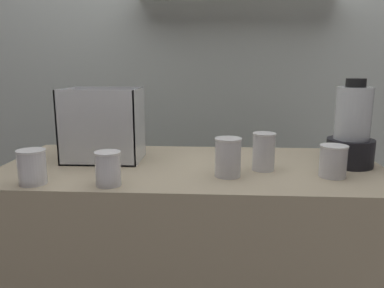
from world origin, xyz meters
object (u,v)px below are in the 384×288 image
object	(u,v)px
juice_cup_mango_left	(108,170)
juice_cup_mango_right	(264,154)
carrot_display_bin	(104,137)
juice_cup_carrot_far_right	(333,163)
blender_pitcher	(352,132)
juice_cup_beet_far_left	(32,169)
juice_cup_pomegranate_middle	(228,159)

from	to	relation	value
juice_cup_mango_left	juice_cup_mango_right	world-z (taller)	juice_cup_mango_right
carrot_display_bin	juice_cup_carrot_far_right	distance (m)	0.84
carrot_display_bin	juice_cup_mango_right	xyz separation A→B (m)	(0.60, -0.11, -0.03)
blender_pitcher	juice_cup_beet_far_left	xyz separation A→B (m)	(-1.06, -0.28, -0.08)
carrot_display_bin	blender_pitcher	xyz separation A→B (m)	(0.92, -0.03, 0.04)
blender_pitcher	juice_cup_pomegranate_middle	bearing A→B (deg)	-160.47
juice_cup_mango_right	juice_cup_mango_left	bearing A→B (deg)	-157.82
juice_cup_pomegranate_middle	juice_cup_mango_left	bearing A→B (deg)	-162.00
blender_pitcher	carrot_display_bin	bearing A→B (deg)	177.95
juice_cup_beet_far_left	juice_cup_mango_left	distance (m)	0.24
juice_cup_mango_right	juice_cup_carrot_far_right	world-z (taller)	juice_cup_mango_right
juice_cup_carrot_far_right	blender_pitcher	bearing A→B (deg)	54.60
juice_cup_mango_right	carrot_display_bin	bearing A→B (deg)	169.56
juice_cup_mango_left	juice_cup_carrot_far_right	xyz separation A→B (m)	(0.72, 0.13, -0.00)
juice_cup_pomegranate_middle	juice_cup_carrot_far_right	world-z (taller)	juice_cup_pomegranate_middle
juice_cup_mango_left	juice_cup_mango_right	size ratio (longest dim) A/B	0.80
juice_cup_pomegranate_middle	juice_cup_mango_right	xyz separation A→B (m)	(0.13, 0.08, -0.00)
carrot_display_bin	juice_cup_mango_right	size ratio (longest dim) A/B	2.18
juice_cup_pomegranate_middle	juice_cup_mango_right	bearing A→B (deg)	32.93
juice_cup_mango_right	juice_cup_carrot_far_right	distance (m)	0.23
juice_cup_mango_left	juice_cup_beet_far_left	bearing A→B (deg)	179.94
juice_cup_mango_left	juice_cup_carrot_far_right	world-z (taller)	same
juice_cup_beet_far_left	juice_cup_carrot_far_right	bearing A→B (deg)	7.95
carrot_display_bin	juice_cup_pomegranate_middle	bearing A→B (deg)	-22.27
juice_cup_pomegranate_middle	juice_cup_mango_right	world-z (taller)	juice_cup_mango_right
carrot_display_bin	juice_cup_pomegranate_middle	world-z (taller)	carrot_display_bin
blender_pitcher	juice_cup_carrot_far_right	world-z (taller)	blender_pitcher
blender_pitcher	juice_cup_mango_right	distance (m)	0.34
blender_pitcher	juice_cup_mango_right	size ratio (longest dim) A/B	2.39
carrot_display_bin	juice_cup_mango_right	bearing A→B (deg)	-10.44
juice_cup_beet_far_left	juice_cup_mango_right	world-z (taller)	juice_cup_mango_right
juice_cup_mango_left	juice_cup_carrot_far_right	bearing A→B (deg)	10.57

